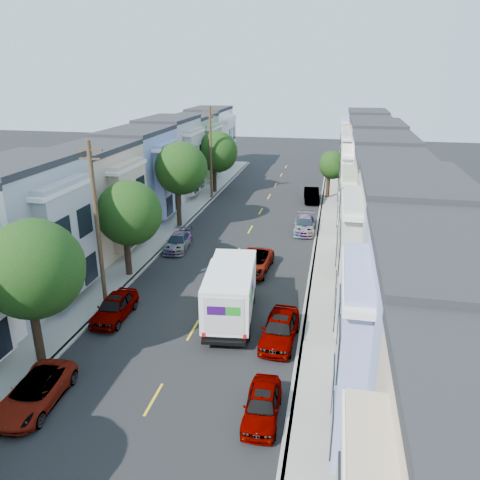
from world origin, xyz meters
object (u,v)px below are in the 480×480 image
object	(u,v)px
tree_e	(217,152)
parked_right_c	(305,225)
utility_pole_far	(211,153)
lead_sedan	(254,263)
parked_left_b	(35,393)
parked_right_a	(262,405)
parked_right_d	(311,195)
fedex_truck	(231,291)
utility_pole_near	(97,226)
tree_far_r	(332,166)
tree_c	(128,213)
tree_d	(180,169)
tree_b	(32,269)
parked_right_b	(280,329)
parked_left_d	(178,242)
parked_left_c	(115,307)

from	to	relation	value
tree_e	parked_right_c	xyz separation A→B (m)	(11.20, -12.23, -4.16)
utility_pole_far	lead_sedan	distance (m)	21.40
parked_left_b	parked_right_a	xyz separation A→B (m)	(9.80, 1.19, 0.00)
parked_right_d	fedex_truck	bearing A→B (deg)	-102.29
utility_pole_near	utility_pole_far	distance (m)	26.00
tree_far_r	lead_sedan	size ratio (longest dim) A/B	1.09
tree_far_r	utility_pole_near	world-z (taller)	utility_pole_near
parked_right_a	parked_right_c	world-z (taller)	parked_right_c
tree_c	parked_right_a	size ratio (longest dim) A/B	1.80
tree_d	tree_e	world-z (taller)	tree_d
tree_b	parked_right_b	xyz separation A→B (m)	(11.20, 4.22, -4.32)
tree_c	fedex_truck	bearing A→B (deg)	-28.87
parked_left_d	tree_d	bearing A→B (deg)	99.87
utility_pole_far	fedex_truck	bearing A→B (deg)	-72.87
tree_e	tree_b	bearing A→B (deg)	-90.00
tree_far_r	parked_left_c	distance (m)	32.65
tree_d	utility_pole_far	world-z (taller)	utility_pole_far
parked_right_a	tree_far_r	bearing A→B (deg)	85.38
parked_right_c	parked_right_b	bearing A→B (deg)	-91.94
tree_c	fedex_truck	world-z (taller)	tree_c
utility_pole_near	fedex_truck	bearing A→B (deg)	-1.70
fedex_truck	parked_left_b	size ratio (longest dim) A/B	1.52
fedex_truck	tree_far_r	bearing A→B (deg)	73.52
parked_right_b	utility_pole_far	bearing A→B (deg)	114.44
parked_left_b	parked_left_d	bearing A→B (deg)	86.92
parked_right_a	tree_e	bearing A→B (deg)	105.42
parked_left_c	parked_right_d	size ratio (longest dim) A/B	0.98
fedex_truck	parked_right_b	xyz separation A→B (m)	(3.11, -1.90, -1.06)
lead_sedan	parked_right_b	world-z (taller)	parked_right_b
tree_e	parked_right_c	size ratio (longest dim) A/B	1.63
tree_e	utility_pole_near	world-z (taller)	utility_pole_near
tree_b	parked_right_a	xyz separation A→B (m)	(11.20, -1.79, -4.45)
parked_right_b	tree_far_r	bearing A→B (deg)	89.04
utility_pole_far	parked_left_c	world-z (taller)	utility_pole_far
utility_pole_near	parked_left_c	bearing A→B (deg)	-48.16
tree_b	parked_right_d	size ratio (longest dim) A/B	1.69
tree_b	lead_sedan	bearing A→B (deg)	57.92
utility_pole_near	parked_right_b	world-z (taller)	utility_pole_near
parked_left_d	parked_right_b	size ratio (longest dim) A/B	0.89
parked_right_a	parked_right_c	xyz separation A→B (m)	(0.00, 24.53, 0.04)
lead_sedan	tree_far_r	bearing A→B (deg)	80.61
parked_left_c	tree_c	bearing A→B (deg)	102.73
parked_left_d	utility_pole_near	bearing A→B (deg)	-102.51
tree_e	fedex_truck	distance (m)	30.12
tree_d	utility_pole_near	world-z (taller)	utility_pole_near
parked_left_c	parked_right_a	world-z (taller)	parked_left_c
parked_right_b	tree_c	bearing A→B (deg)	153.15
fedex_truck	parked_right_a	world-z (taller)	fedex_truck
tree_d	fedex_truck	xyz separation A→B (m)	(8.09, -15.68, -3.69)
utility_pole_far	lead_sedan	bearing A→B (deg)	-66.87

